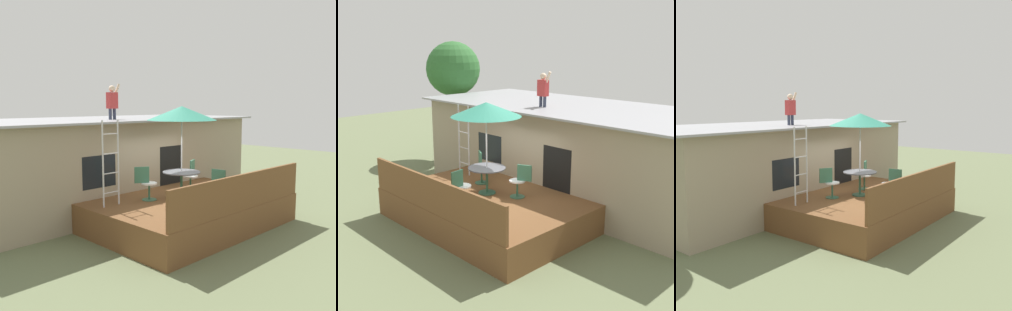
% 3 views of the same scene
% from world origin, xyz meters
% --- Properties ---
extents(ground_plane, '(40.00, 40.00, 0.00)m').
position_xyz_m(ground_plane, '(0.00, 0.00, 0.00)').
color(ground_plane, '#66704C').
extents(house, '(10.50, 4.50, 2.92)m').
position_xyz_m(house, '(0.00, 3.60, 1.46)').
color(house, gray).
rests_on(house, ground).
extents(deck, '(5.37, 3.87, 0.80)m').
position_xyz_m(deck, '(0.00, 0.00, 0.40)').
color(deck, brown).
rests_on(deck, ground).
extents(deck_railing, '(5.27, 0.08, 0.90)m').
position_xyz_m(deck_railing, '(0.00, -1.89, 1.25)').
color(deck_railing, brown).
rests_on(deck_railing, deck).
extents(patio_table, '(1.04, 1.04, 0.74)m').
position_xyz_m(patio_table, '(-0.16, 0.03, 1.39)').
color(patio_table, '#33664C').
rests_on(patio_table, deck).
extents(patio_umbrella, '(1.90, 1.90, 2.54)m').
position_xyz_m(patio_umbrella, '(-0.16, 0.03, 3.15)').
color(patio_umbrella, silver).
rests_on(patio_umbrella, deck).
extents(step_ladder, '(0.52, 0.04, 2.20)m').
position_xyz_m(step_ladder, '(-2.04, 0.74, 1.90)').
color(step_ladder, silver).
rests_on(step_ladder, deck).
extents(person_figure, '(0.47, 0.20, 1.11)m').
position_xyz_m(person_figure, '(-0.48, 2.68, 3.52)').
color(person_figure, '#33384C').
rests_on(person_figure, house).
extents(patio_chair_left, '(0.57, 0.44, 0.92)m').
position_xyz_m(patio_chair_left, '(-1.00, 0.54, 1.26)').
color(patio_chair_left, '#33664C').
rests_on(patio_chair_left, deck).
extents(patio_chair_right, '(0.59, 0.44, 0.92)m').
position_xyz_m(patio_chair_right, '(0.71, 0.45, 1.26)').
color(patio_chair_right, '#33664C').
rests_on(patio_chair_right, deck).
extents(patio_chair_near, '(0.44, 0.62, 0.92)m').
position_xyz_m(patio_chair_near, '(-0.01, -0.99, 1.26)').
color(patio_chair_near, '#33664C').
rests_on(patio_chair_near, deck).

